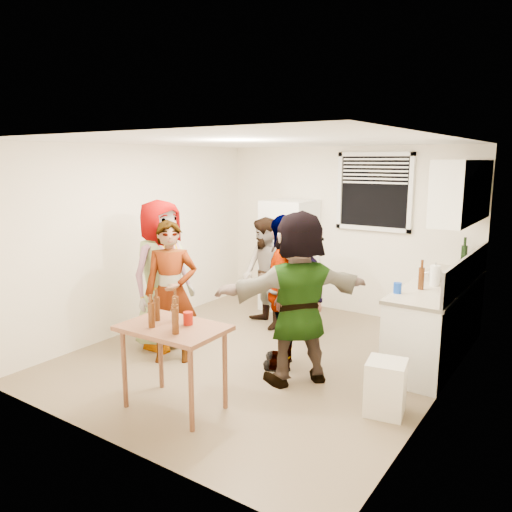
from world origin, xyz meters
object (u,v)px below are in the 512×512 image
Objects in this scene: wine_bottle at (463,269)px; guest_back_right at (300,337)px; blue_cup at (397,293)px; serving_table at (176,407)px; beer_bottle_table at (176,334)px; guest_black at (283,365)px; refrigerator at (289,255)px; trash_bin at (386,388)px; guest_back_left at (265,326)px; guest_orange at (297,380)px; kettle at (436,282)px; red_cup at (188,325)px; guest_grey at (164,345)px; guest_stripe at (173,360)px; beer_bottle_counter at (421,289)px.

guest_back_right is (-1.70, -1.27, -0.90)m from wine_bottle.
blue_cup is (-0.31, -1.69, 0.00)m from wine_bottle.
beer_bottle_table reaches higher than serving_table.
guest_black is at bearing 84.04° from beer_bottle_table.
refrigerator is 0.99× the size of guest_black.
blue_cup is 2.43m from beer_bottle_table.
trash_bin is at bearing -44.47° from refrigerator.
guest_back_left reaches higher than guest_orange.
wine_bottle is 2.69m from trash_bin.
blue_cup is at bearing 104.40° from trash_bin.
blue_cup is at bearing -100.42° from wine_bottle.
refrigerator is 2.51m from kettle.
refrigerator reaches higher than guest_orange.
red_cup is 0.07× the size of guest_orange.
guest_grey is at bearing -147.17° from kettle.
trash_bin is 4.21× the size of red_cup.
serving_table is 0.62× the size of guest_back_left.
refrigerator is at bearing -176.83° from guest_black.
beer_bottle_table is 0.13× the size of guest_orange.
guest_grey is 1.78m from guest_back_right.
guest_grey is at bearing -139.91° from wine_bottle.
kettle reaches higher than guest_back_right.
red_cup is at bearing -116.91° from kettle.
guest_back_left is at bearing -169.56° from kettle.
guest_back_left is (0.24, 1.61, 0.00)m from guest_stripe.
wine_bottle reaches higher than kettle.
guest_black is (-1.11, -0.51, -0.90)m from blue_cup.
blue_cup is 0.23× the size of trash_bin.
refrigerator is 1.11× the size of guest_back_left.
guest_back_right is at bearing 91.24° from red_cup.
trash_bin is 0.33× the size of guest_back_left.
guest_grey is (-1.32, 1.00, -0.81)m from red_cup.
serving_table is 0.58× the size of guest_stripe.
guest_back_left is at bearing 174.69° from beer_bottle_counter.
guest_back_left is at bearing 147.58° from trash_bin.
serving_table is at bearing -125.60° from beer_bottle_counter.
wine_bottle reaches higher than guest_stripe.
beer_bottle_counter is 2.05× the size of red_cup.
trash_bin is at bearing 29.61° from red_cup.
refrigerator is 3.45m from trash_bin.
guest_back_right is at bearing 21.53° from guest_stripe.
wine_bottle is at bearing 5.15° from refrigerator.
beer_bottle_counter is 2.93m from guest_stripe.
red_cup is (-1.51, -2.12, -0.09)m from beer_bottle_counter.
guest_grey is at bearing -158.34° from beer_bottle_counter.
blue_cup is at bearing 89.28° from guest_black.
trash_bin is 1.90m from red_cup.
beer_bottle_table is at bearing 18.55° from guest_orange.
guest_grey is (-1.23, 1.10, 0.00)m from serving_table.
refrigerator is 0.93× the size of guest_grey.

